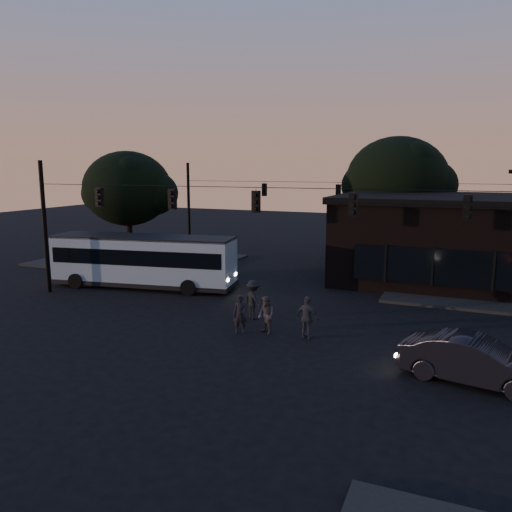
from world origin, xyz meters
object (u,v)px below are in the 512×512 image
at_px(car, 475,360).
at_px(pedestrian_c, 307,318).
at_px(bus, 143,259).
at_px(pedestrian_a, 240,314).
at_px(building, 464,239).
at_px(pedestrian_b, 266,315).
at_px(pedestrian_d, 253,300).

relative_size(car, pedestrian_c, 2.63).
xyz_separation_m(bus, car, (18.15, -7.07, -0.96)).
height_order(car, pedestrian_a, pedestrian_a).
distance_m(building, pedestrian_b, 16.08).
bearing_deg(building, pedestrian_d, -126.47).
xyz_separation_m(car, pedestrian_d, (-9.60, 3.74, 0.16)).
height_order(pedestrian_a, pedestrian_c, pedestrian_c).
bearing_deg(pedestrian_b, building, 95.85).
bearing_deg(pedestrian_a, bus, 131.74).
bearing_deg(bus, pedestrian_d, -30.71).
xyz_separation_m(building, car, (0.56, -15.96, -1.92)).
relative_size(building, pedestrian_a, 9.05).
relative_size(bus, pedestrian_d, 6.00).
bearing_deg(pedestrian_b, pedestrian_d, 161.84).
bearing_deg(pedestrian_b, pedestrian_a, -126.09).
xyz_separation_m(pedestrian_b, pedestrian_d, (-1.35, 1.78, 0.11)).
relative_size(pedestrian_b, pedestrian_c, 0.91).
distance_m(bus, pedestrian_c, 12.77).
height_order(pedestrian_c, pedestrian_d, pedestrian_d).
bearing_deg(building, pedestrian_c, -112.90).
height_order(building, bus, building).
bearing_deg(car, bus, 79.70).
height_order(bus, pedestrian_c, bus).
distance_m(pedestrian_b, pedestrian_d, 2.24).
relative_size(bus, pedestrian_a, 6.64).
height_order(bus, pedestrian_d, bus).
bearing_deg(pedestrian_b, pedestrian_c, 38.43).
bearing_deg(pedestrian_c, pedestrian_b, 17.76).
bearing_deg(pedestrian_c, bus, -9.10).
bearing_deg(pedestrian_d, bus, 13.20).
bearing_deg(car, pedestrian_c, 83.02).
xyz_separation_m(building, bus, (-17.59, -8.89, -0.96)).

